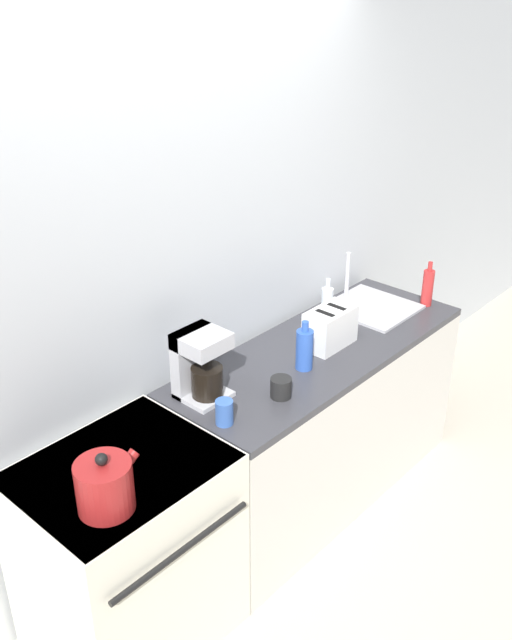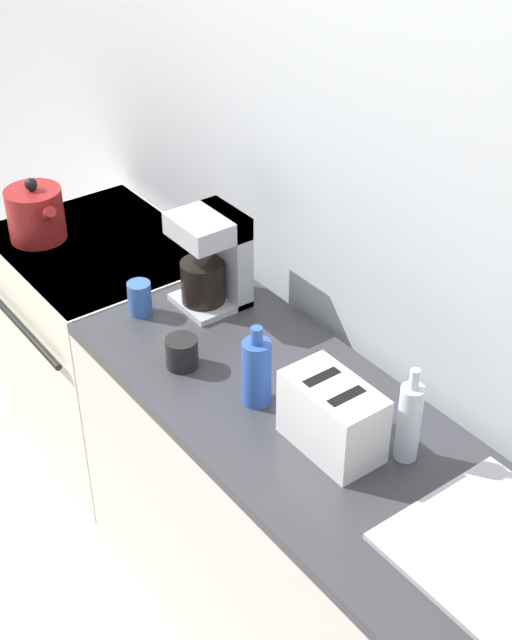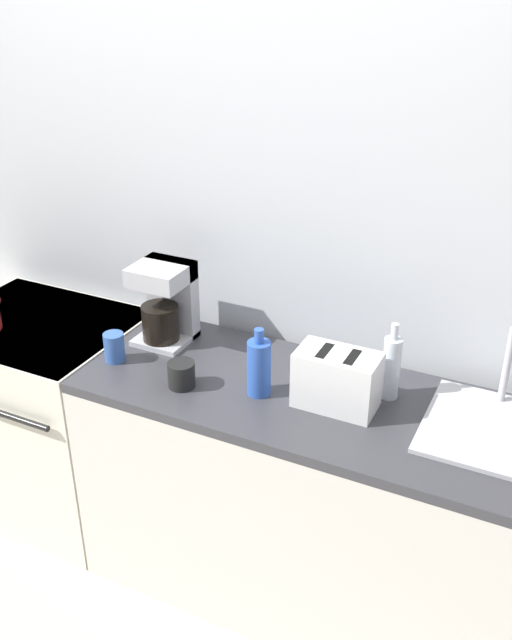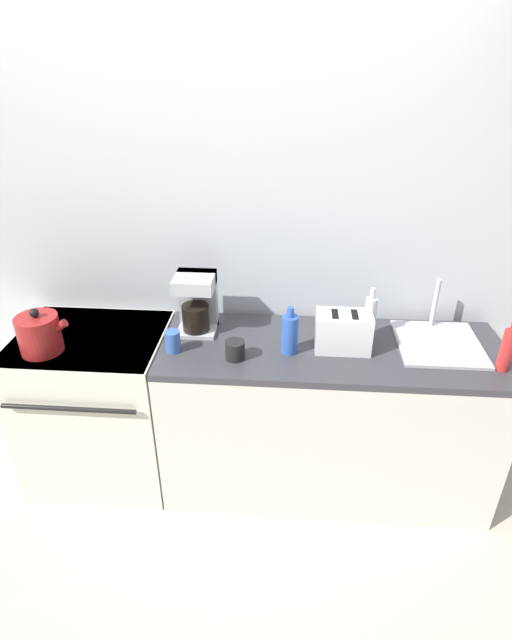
% 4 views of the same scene
% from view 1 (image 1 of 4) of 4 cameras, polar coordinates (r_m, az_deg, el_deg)
% --- Properties ---
extents(ground_plane, '(12.00, 12.00, 0.00)m').
position_cam_1_polar(ground_plane, '(3.53, 2.50, -20.21)').
color(ground_plane, beige).
extents(wall_back, '(8.00, 0.05, 2.60)m').
position_cam_1_polar(wall_back, '(3.15, -6.62, 2.66)').
color(wall_back, silver).
rests_on(wall_back, ground_plane).
extents(stove, '(0.76, 0.66, 0.89)m').
position_cam_1_polar(stove, '(3.06, -10.17, -17.80)').
color(stove, silver).
rests_on(stove, ground_plane).
extents(counter_block, '(1.70, 0.62, 0.89)m').
position_cam_1_polar(counter_block, '(3.74, 4.94, -8.09)').
color(counter_block, silver).
rests_on(counter_block, ground_plane).
extents(kettle, '(0.25, 0.20, 0.23)m').
position_cam_1_polar(kettle, '(2.55, -11.98, -12.84)').
color(kettle, maroon).
rests_on(kettle, stove).
extents(toaster, '(0.26, 0.15, 0.19)m').
position_cam_1_polar(toaster, '(3.48, 5.94, -0.59)').
color(toaster, white).
rests_on(toaster, counter_block).
extents(coffee_maker, '(0.20, 0.20, 0.31)m').
position_cam_1_polar(coffee_maker, '(3.05, -4.55, -3.49)').
color(coffee_maker, '#B7B7BC').
rests_on(coffee_maker, counter_block).
extents(sink_tray, '(0.40, 0.43, 0.28)m').
position_cam_1_polar(sink_tray, '(3.92, 9.15, 1.16)').
color(sink_tray, '#B7B7BC').
rests_on(sink_tray, counter_block).
extents(bottle_clear, '(0.06, 0.06, 0.27)m').
position_cam_1_polar(bottle_clear, '(3.64, 5.69, 1.02)').
color(bottle_clear, silver).
rests_on(bottle_clear, counter_block).
extents(bottle_blue, '(0.08, 0.08, 0.24)m').
position_cam_1_polar(bottle_blue, '(3.28, 3.90, -2.32)').
color(bottle_blue, '#2D56B7').
rests_on(bottle_blue, counter_block).
extents(bottle_red, '(0.06, 0.06, 0.25)m').
position_cam_1_polar(bottle_red, '(3.98, 13.57, 2.57)').
color(bottle_red, '#B72828').
rests_on(bottle_red, counter_block).
extents(cup_blue, '(0.07, 0.07, 0.11)m').
position_cam_1_polar(cup_blue, '(2.92, -2.55, -7.38)').
color(cup_blue, '#3860B2').
rests_on(cup_blue, counter_block).
extents(cup_black, '(0.09, 0.09, 0.09)m').
position_cam_1_polar(cup_black, '(3.09, 2.01, -5.42)').
color(cup_black, black).
rests_on(cup_black, counter_block).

